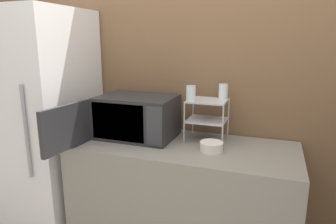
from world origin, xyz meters
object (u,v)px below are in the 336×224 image
at_px(microwave, 134,117).
at_px(dish_rack, 207,111).
at_px(refrigerator, 41,128).
at_px(bowl, 211,147).
at_px(glass_back_right, 223,91).
at_px(glass_front_left, 191,93).

xyz_separation_m(microwave, dish_rack, (0.51, 0.12, 0.06)).
relative_size(dish_rack, refrigerator, 0.16).
height_order(bowl, refrigerator, refrigerator).
height_order(microwave, dish_rack, microwave).
bearing_deg(refrigerator, dish_rack, 7.67).
bearing_deg(dish_rack, glass_back_right, 39.48).
height_order(dish_rack, glass_front_left, glass_front_left).
bearing_deg(refrigerator, glass_front_left, 4.73).
relative_size(glass_front_left, glass_back_right, 1.00).
height_order(glass_back_right, bowl, glass_back_right).
bearing_deg(refrigerator, glass_back_right, 10.24).
bearing_deg(glass_front_left, dish_rack, 37.88).
bearing_deg(glass_back_right, dish_rack, -140.52).
relative_size(microwave, refrigerator, 0.44).
bearing_deg(glass_back_right, bowl, -92.63).
xyz_separation_m(microwave, bowl, (0.59, -0.09, -0.12)).
distance_m(microwave, bowl, 0.61).
xyz_separation_m(dish_rack, bowl, (0.08, -0.21, -0.18)).
xyz_separation_m(dish_rack, glass_front_left, (-0.10, -0.08, 0.13)).
relative_size(glass_front_left, bowl, 0.71).
xyz_separation_m(glass_back_right, bowl, (-0.01, -0.29, -0.31)).
height_order(dish_rack, glass_back_right, glass_back_right).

